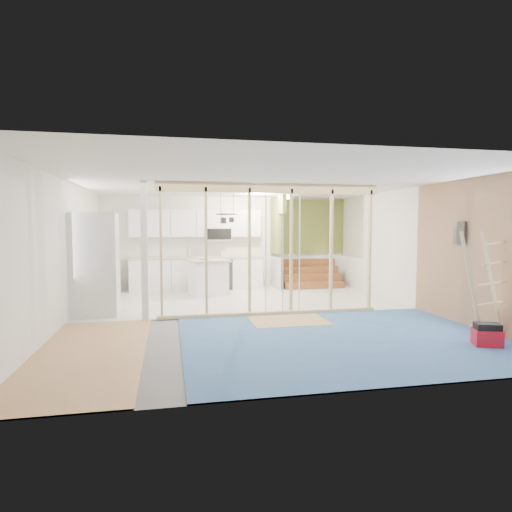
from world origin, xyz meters
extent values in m
cube|color=slate|center=(0.00, 0.00, 0.00)|extent=(7.00, 8.00, 0.01)
cube|color=silver|center=(0.00, 0.00, 2.60)|extent=(7.00, 8.00, 0.01)
cube|color=white|center=(0.00, 4.00, 1.30)|extent=(7.00, 0.01, 2.60)
cube|color=white|center=(0.00, -4.00, 1.30)|extent=(7.00, 0.01, 2.60)
cube|color=white|center=(-3.50, 0.00, 1.30)|extent=(0.01, 8.00, 2.60)
cube|color=white|center=(3.50, 0.00, 1.30)|extent=(0.01, 8.00, 2.60)
cube|color=silver|center=(0.00, 2.00, 0.01)|extent=(7.00, 4.00, 0.02)
cube|color=#4161A0|center=(1.00, -2.00, 0.01)|extent=(5.00, 4.00, 0.02)
cube|color=tan|center=(-2.75, -2.00, 0.01)|extent=(1.50, 4.00, 0.02)
cube|color=tan|center=(0.50, -0.60, 0.02)|extent=(1.40, 1.00, 0.01)
cube|color=tan|center=(0.30, 0.00, 2.50)|extent=(4.40, 0.09, 0.18)
cube|color=tan|center=(0.30, 0.00, 0.05)|extent=(4.40, 0.09, 0.06)
cube|color=silver|center=(-2.10, 0.00, 1.30)|extent=(0.12, 0.14, 2.60)
cube|color=tan|center=(-1.80, 0.00, 1.30)|extent=(0.04, 0.09, 2.40)
cube|color=tan|center=(-0.96, 0.00, 1.30)|extent=(0.04, 0.09, 2.40)
cube|color=tan|center=(-0.12, 0.00, 1.30)|extent=(0.04, 0.09, 2.40)
cube|color=tan|center=(0.72, 0.00, 1.30)|extent=(0.04, 0.09, 2.40)
cube|color=tan|center=(1.56, 0.00, 1.30)|extent=(0.04, 0.09, 2.40)
cube|color=tan|center=(2.40, 0.00, 1.30)|extent=(0.04, 0.09, 2.40)
cylinder|color=silver|center=(0.20, -0.03, 1.22)|extent=(0.02, 0.02, 2.35)
cylinder|color=silver|center=(0.90, 0.02, 1.22)|extent=(0.02, 0.02, 2.35)
cylinder|color=silver|center=(0.55, 0.00, 1.22)|extent=(0.02, 0.02, 2.35)
cube|color=white|center=(-0.90, 3.70, 0.44)|extent=(3.60, 0.60, 0.88)
cube|color=beige|center=(-0.90, 3.70, 0.91)|extent=(3.66, 0.64, 0.05)
cube|color=white|center=(-3.20, 2.60, 0.44)|extent=(0.60, 1.60, 0.88)
cube|color=beige|center=(-3.20, 2.60, 0.91)|extent=(0.64, 1.64, 0.05)
cube|color=white|center=(-0.90, 3.82, 1.85)|extent=(3.60, 0.34, 0.75)
cube|color=silver|center=(-0.30, 3.78, 1.55)|extent=(0.72, 0.38, 0.36)
cube|color=black|center=(-0.30, 3.59, 1.55)|extent=(0.68, 0.02, 0.30)
cube|color=olive|center=(1.30, 3.55, 1.80)|extent=(0.10, 0.90, 1.60)
cube|color=silver|center=(1.30, 3.55, 0.45)|extent=(0.10, 0.90, 0.90)
cube|color=olive|center=(1.30, 2.85, 2.35)|extent=(0.10, 0.50, 0.50)
cube|color=olive|center=(2.40, 3.97, 1.75)|extent=(2.20, 0.04, 1.60)
cube|color=silver|center=(2.40, 3.97, 0.45)|extent=(2.20, 0.04, 0.90)
cube|color=brown|center=(2.35, 3.20, 0.10)|extent=(1.70, 0.26, 0.20)
cube|color=brown|center=(2.35, 3.46, 0.30)|extent=(1.70, 0.26, 0.20)
cube|color=brown|center=(2.35, 3.72, 0.50)|extent=(1.70, 0.26, 0.20)
cube|color=brown|center=(2.35, 3.98, 0.70)|extent=(1.70, 0.26, 0.20)
torus|color=black|center=(-0.30, 1.90, 2.05)|extent=(0.52, 0.52, 0.02)
cylinder|color=black|center=(-0.45, 1.90, 2.30)|extent=(0.01, 0.01, 0.50)
cylinder|color=black|center=(-0.15, 1.90, 2.30)|extent=(0.01, 0.01, 0.50)
cylinder|color=#333337|center=(-0.40, 1.80, 1.90)|extent=(0.14, 0.14, 0.14)
cylinder|color=#333337|center=(-0.18, 2.00, 1.92)|extent=(0.12, 0.12, 0.12)
cube|color=tan|center=(3.48, -2.00, 1.30)|extent=(0.02, 4.00, 2.60)
cube|color=#333337|center=(3.43, -1.40, 1.65)|extent=(0.04, 0.30, 0.40)
cylinder|color=#FFEABF|center=(1.40, 3.00, 2.54)|extent=(0.32, 0.32, 0.08)
cube|color=silver|center=(-3.09, 0.69, 1.01)|extent=(0.90, 0.86, 2.03)
cube|color=#333337|center=(-2.67, 0.69, 1.01)|extent=(0.04, 0.81, 1.99)
cube|color=white|center=(-0.69, 2.70, 0.43)|extent=(1.00, 1.00, 0.85)
cube|color=beige|center=(-0.69, 2.70, 0.90)|extent=(1.12, 1.12, 0.05)
imported|color=white|center=(-0.81, 2.67, 0.95)|extent=(0.27, 0.27, 0.06)
imported|color=#A9ACBD|center=(-1.13, 3.74, 1.08)|extent=(0.12, 0.12, 0.30)
imported|color=silver|center=(-0.21, 3.63, 1.03)|extent=(0.10, 0.10, 0.20)
cube|color=#AC0F21|center=(2.90, -2.78, 0.13)|extent=(0.44, 0.39, 0.26)
cube|color=black|center=(2.90, -2.78, 0.31)|extent=(0.40, 0.34, 0.09)
cube|color=tan|center=(2.93, -2.38, 0.85)|extent=(0.38, 0.20, 1.68)
cube|color=tan|center=(3.30, -2.38, 0.85)|extent=(0.38, 0.20, 1.68)
cube|color=tan|center=(3.17, -2.38, 0.23)|extent=(0.38, 0.20, 0.11)
cube|color=tan|center=(3.23, -2.38, 0.55)|extent=(0.38, 0.20, 0.11)
cube|color=tan|center=(3.30, -2.38, 0.88)|extent=(0.38, 0.20, 0.11)
cube|color=tan|center=(3.37, -2.38, 1.20)|extent=(0.38, 0.20, 0.11)
cube|color=tan|center=(3.43, -2.38, 1.52)|extent=(0.38, 0.20, 0.11)
camera|label=1|loc=(-1.65, -8.14, 1.77)|focal=30.00mm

